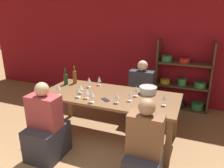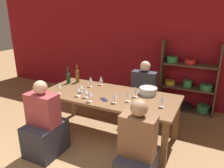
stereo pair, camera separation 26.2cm
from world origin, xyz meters
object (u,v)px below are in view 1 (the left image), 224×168
at_px(mixing_bowl, 148,90).
at_px(cell_phone, 105,100).
at_px(dining_table, 110,100).
at_px(wine_glass_red_d, 92,94).
at_px(wine_glass_white_g, 58,87).
at_px(person_far_a, 141,98).
at_px(shelf_unit, 182,84).
at_px(wine_glass_white_c, 78,90).
at_px(wine_glass_white_e, 136,89).
at_px(wine_bottle_dark, 75,76).
at_px(wine_glass_white_b, 81,87).
at_px(wine_bottle_green, 66,78).
at_px(wine_glass_white_a, 130,94).
at_px(person_near_b, 144,154).
at_px(person_near_a, 46,131).
at_px(wine_glass_white_d, 117,96).
at_px(wine_glass_red_c, 89,80).
at_px(wine_glass_white_f, 99,79).
at_px(wine_glass_red_b, 165,98).
at_px(wine_glass_red_a, 86,92).

bearing_deg(mixing_bowl, cell_phone, -135.47).
height_order(dining_table, wine_glass_red_d, wine_glass_red_d).
xyz_separation_m(wine_glass_white_g, person_far_a, (1.07, 1.17, -0.48)).
height_order(shelf_unit, wine_glass_white_c, shelf_unit).
height_order(shelf_unit, dining_table, shelf_unit).
height_order(wine_glass_white_e, cell_phone, wine_glass_white_e).
distance_m(wine_bottle_dark, wine_glass_white_b, 0.56).
bearing_deg(dining_table, cell_phone, -83.62).
xyz_separation_m(wine_bottle_green, wine_glass_white_c, (0.53, -0.46, -0.00)).
bearing_deg(mixing_bowl, wine_glass_white_g, -155.25).
height_order(wine_glass_white_a, wine_glass_white_g, wine_glass_white_g).
relative_size(wine_glass_white_e, person_far_a, 0.15).
bearing_deg(person_near_b, person_near_a, -179.60).
relative_size(wine_bottle_green, wine_glass_white_e, 1.78).
height_order(dining_table, wine_glass_white_d, wine_glass_white_d).
xyz_separation_m(mixing_bowl, wine_glass_white_d, (-0.34, -0.56, 0.05)).
bearing_deg(dining_table, wine_glass_red_c, 156.96).
xyz_separation_m(wine_glass_white_d, person_near_a, (-0.87, -0.56, -0.47)).
distance_m(wine_glass_white_f, wine_glass_white_g, 0.79).
xyz_separation_m(dining_table, mixing_bowl, (0.56, 0.29, 0.15)).
bearing_deg(dining_table, wine_glass_white_b, -166.04).
distance_m(wine_glass_red_b, wine_glass_red_d, 1.05).
relative_size(shelf_unit, person_near_a, 1.29).
relative_size(shelf_unit, person_far_a, 1.26).
distance_m(wine_glass_white_b, wine_glass_white_e, 0.90).
bearing_deg(mixing_bowl, wine_glass_white_e, -126.96).
distance_m(wine_glass_white_e, wine_glass_red_c, 0.90).
xyz_separation_m(wine_glass_red_c, wine_glass_white_g, (-0.28, -0.52, -0.00)).
relative_size(wine_glass_white_d, person_near_b, 0.14).
height_order(wine_bottle_green, wine_glass_white_b, wine_bottle_green).
relative_size(wine_glass_white_c, person_near_a, 0.14).
bearing_deg(mixing_bowl, wine_glass_white_b, -158.31).
bearing_deg(wine_glass_red_d, wine_bottle_green, 145.39).
relative_size(shelf_unit, wine_glass_red_d, 8.18).
bearing_deg(person_near_a, wine_glass_red_a, 55.86).
height_order(wine_glass_white_c, wine_glass_red_c, wine_glass_red_c).
height_order(wine_glass_white_e, wine_glass_white_f, wine_glass_white_e).
height_order(mixing_bowl, person_far_a, person_far_a).
distance_m(wine_bottle_dark, wine_glass_white_c, 0.72).
xyz_separation_m(wine_glass_white_b, wine_glass_red_d, (0.34, -0.27, 0.03)).
relative_size(wine_glass_red_a, person_far_a, 0.13).
height_order(wine_bottle_green, wine_glass_red_b, wine_bottle_green).
relative_size(mixing_bowl, cell_phone, 1.80).
xyz_separation_m(wine_bottle_green, wine_glass_white_d, (1.17, -0.45, -0.00)).
height_order(wine_glass_white_d, person_near_a, person_near_a).
bearing_deg(cell_phone, wine_glass_white_d, -10.25).
relative_size(wine_glass_red_a, wine_glass_red_d, 0.85).
relative_size(wine_glass_white_d, wine_glass_white_f, 0.98).
distance_m(wine_glass_white_f, person_near_b, 1.71).
xyz_separation_m(mixing_bowl, wine_bottle_green, (-1.51, -0.11, 0.06)).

